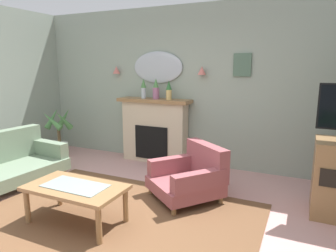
% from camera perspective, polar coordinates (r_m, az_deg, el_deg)
% --- Properties ---
extents(floor, '(6.96, 6.14, 0.10)m').
position_cam_1_polar(floor, '(3.52, -12.60, -19.48)').
color(floor, '#C6938E').
rests_on(floor, ground).
extents(wall_back, '(6.96, 0.10, 2.75)m').
position_cam_1_polar(wall_back, '(5.35, 4.07, 7.43)').
color(wall_back, '#93A393').
rests_on(wall_back, ground).
extents(patterned_rug, '(3.20, 2.40, 0.01)m').
position_cam_1_polar(patterned_rug, '(3.63, -10.64, -17.37)').
color(patterned_rug, brown).
rests_on(patterned_rug, ground).
extents(fireplace, '(1.36, 0.36, 1.16)m').
position_cam_1_polar(fireplace, '(5.50, -2.56, -0.95)').
color(fireplace, beige).
rests_on(fireplace, ground).
extents(mantel_vase_left, '(0.10, 0.10, 0.35)m').
position_cam_1_polar(mantel_vase_left, '(5.46, -4.65, 7.24)').
color(mantel_vase_left, silver).
rests_on(mantel_vase_left, fireplace).
extents(mantel_vase_right, '(0.12, 0.12, 0.36)m').
position_cam_1_polar(mantel_vase_right, '(5.34, -2.29, 6.93)').
color(mantel_vase_right, '#9E6084').
rests_on(mantel_vase_right, fireplace).
extents(mantel_vase_centre, '(0.10, 0.10, 0.33)m').
position_cam_1_polar(mantel_vase_centre, '(5.23, 0.16, 6.82)').
color(mantel_vase_centre, tan).
rests_on(mantel_vase_centre, fireplace).
extents(wall_mirror, '(0.96, 0.06, 0.56)m').
position_cam_1_polar(wall_mirror, '(5.50, -1.98, 11.03)').
color(wall_mirror, '#B2BCC6').
extents(wall_sconce_left, '(0.14, 0.14, 0.14)m').
position_cam_1_polar(wall_sconce_left, '(5.89, -9.73, 10.41)').
color(wall_sconce_left, '#D17066').
extents(wall_sconce_right, '(0.14, 0.14, 0.14)m').
position_cam_1_polar(wall_sconce_right, '(5.12, 6.43, 10.38)').
color(wall_sconce_right, '#D17066').
extents(framed_picture, '(0.28, 0.03, 0.36)m').
position_cam_1_polar(framed_picture, '(5.01, 13.87, 11.14)').
color(framed_picture, '#4C6B56').
extents(coffee_table, '(1.10, 0.60, 0.45)m').
position_cam_1_polar(coffee_table, '(3.55, -17.08, -11.61)').
color(coffee_table, olive).
rests_on(coffee_table, ground).
extents(armchair_by_coffee_table, '(1.14, 1.14, 0.71)m').
position_cam_1_polar(armchair_by_coffee_table, '(4.06, 4.34, -9.35)').
color(armchair_by_coffee_table, '#934C51').
rests_on(armchair_by_coffee_table, ground).
extents(potted_plant_tall_palm, '(0.52, 0.51, 0.95)m').
position_cam_1_polar(potted_plant_tall_palm, '(6.16, -19.90, -1.69)').
color(potted_plant_tall_palm, silver).
rests_on(potted_plant_tall_palm, ground).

